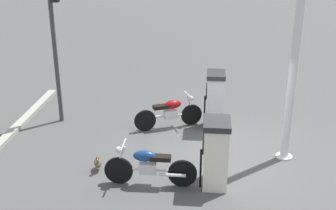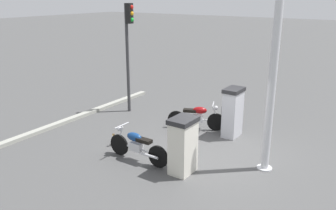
{
  "view_description": "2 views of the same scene",
  "coord_description": "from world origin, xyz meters",
  "px_view_note": "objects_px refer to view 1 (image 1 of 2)",
  "views": [
    {
      "loc": [
        0.36,
        9.42,
        4.91
      ],
      "look_at": [
        1.33,
        -0.58,
        0.99
      ],
      "focal_mm": 45.22,
      "sensor_mm": 36.0,
      "label": 1
    },
    {
      "loc": [
        -4.22,
        8.47,
        4.44
      ],
      "look_at": [
        1.5,
        0.17,
        1.24
      ],
      "focal_mm": 37.65,
      "sensor_mm": 36.0,
      "label": 2
    }
  ],
  "objects_px": {
    "motorcycle_near_pump": "(170,112)",
    "roadside_traffic_light": "(55,25)",
    "canopy_support_pole": "(293,75)",
    "fuel_pump_far": "(216,153)",
    "wandering_duck": "(98,162)",
    "fuel_pump_near": "(215,100)",
    "motorcycle_far_pump": "(149,166)"
  },
  "relations": [
    {
      "from": "motorcycle_near_pump",
      "to": "roadside_traffic_light",
      "type": "distance_m",
      "value": 3.89
    },
    {
      "from": "canopy_support_pole",
      "to": "motorcycle_near_pump",
      "type": "bearing_deg",
      "value": -26.67
    },
    {
      "from": "roadside_traffic_light",
      "to": "motorcycle_near_pump",
      "type": "bearing_deg",
      "value": 176.48
    },
    {
      "from": "fuel_pump_far",
      "to": "wandering_duck",
      "type": "height_order",
      "value": "fuel_pump_far"
    },
    {
      "from": "canopy_support_pole",
      "to": "fuel_pump_near",
      "type": "bearing_deg",
      "value": -43.16
    },
    {
      "from": "motorcycle_near_pump",
      "to": "motorcycle_far_pump",
      "type": "relative_size",
      "value": 0.92
    },
    {
      "from": "fuel_pump_near",
      "to": "motorcycle_far_pump",
      "type": "relative_size",
      "value": 0.81
    },
    {
      "from": "motorcycle_near_pump",
      "to": "fuel_pump_near",
      "type": "bearing_deg",
      "value": -174.59
    },
    {
      "from": "fuel_pump_far",
      "to": "roadside_traffic_light",
      "type": "xyz_separation_m",
      "value": [
        4.35,
        -3.06,
        2.03
      ]
    },
    {
      "from": "motorcycle_far_pump",
      "to": "canopy_support_pole",
      "type": "relative_size",
      "value": 0.46
    },
    {
      "from": "fuel_pump_near",
      "to": "motorcycle_far_pump",
      "type": "xyz_separation_m",
      "value": [
        1.4,
        3.13,
        -0.36
      ]
    },
    {
      "from": "fuel_pump_far",
      "to": "canopy_support_pole",
      "type": "bearing_deg",
      "value": -140.4
    },
    {
      "from": "motorcycle_far_pump",
      "to": "wandering_duck",
      "type": "xyz_separation_m",
      "value": [
        1.24,
        -0.49,
        -0.26
      ]
    },
    {
      "from": "motorcycle_near_pump",
      "to": "roadside_traffic_light",
      "type": "xyz_separation_m",
      "value": [
        3.11,
        -0.19,
        2.33
      ]
    },
    {
      "from": "fuel_pump_far",
      "to": "motorcycle_far_pump",
      "type": "relative_size",
      "value": 0.75
    },
    {
      "from": "fuel_pump_near",
      "to": "roadside_traffic_light",
      "type": "distance_m",
      "value": 4.77
    },
    {
      "from": "fuel_pump_near",
      "to": "motorcycle_near_pump",
      "type": "distance_m",
      "value": 1.29
    },
    {
      "from": "fuel_pump_far",
      "to": "motorcycle_far_pump",
      "type": "xyz_separation_m",
      "value": [
        1.4,
        0.14,
        -0.3
      ]
    },
    {
      "from": "fuel_pump_near",
      "to": "canopy_support_pole",
      "type": "distance_m",
      "value": 2.64
    },
    {
      "from": "fuel_pump_near",
      "to": "motorcycle_near_pump",
      "type": "height_order",
      "value": "fuel_pump_near"
    },
    {
      "from": "wandering_duck",
      "to": "roadside_traffic_light",
      "type": "xyz_separation_m",
      "value": [
        1.71,
        -2.71,
        2.59
      ]
    },
    {
      "from": "wandering_duck",
      "to": "roadside_traffic_light",
      "type": "distance_m",
      "value": 4.12
    },
    {
      "from": "roadside_traffic_light",
      "to": "fuel_pump_far",
      "type": "bearing_deg",
      "value": 144.88
    },
    {
      "from": "motorcycle_far_pump",
      "to": "wandering_duck",
      "type": "height_order",
      "value": "motorcycle_far_pump"
    },
    {
      "from": "canopy_support_pole",
      "to": "wandering_duck",
      "type": "bearing_deg",
      "value": 13.69
    },
    {
      "from": "fuel_pump_near",
      "to": "motorcycle_far_pump",
      "type": "height_order",
      "value": "fuel_pump_near"
    },
    {
      "from": "motorcycle_near_pump",
      "to": "canopy_support_pole",
      "type": "bearing_deg",
      "value": 153.33
    },
    {
      "from": "wandering_duck",
      "to": "motorcycle_near_pump",
      "type": "bearing_deg",
      "value": -119.14
    },
    {
      "from": "wandering_duck",
      "to": "roadside_traffic_light",
      "type": "height_order",
      "value": "roadside_traffic_light"
    },
    {
      "from": "motorcycle_near_pump",
      "to": "motorcycle_far_pump",
      "type": "xyz_separation_m",
      "value": [
        0.16,
        3.01,
        0.0
      ]
    },
    {
      "from": "motorcycle_near_pump",
      "to": "motorcycle_far_pump",
      "type": "height_order",
      "value": "motorcycle_far_pump"
    },
    {
      "from": "motorcycle_near_pump",
      "to": "wandering_duck",
      "type": "height_order",
      "value": "motorcycle_near_pump"
    }
  ]
}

